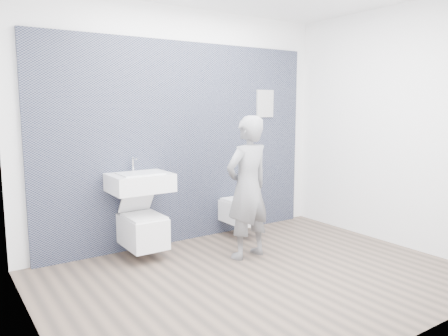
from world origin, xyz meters
TOP-DOWN VIEW (x-y plane):
  - ground at (0.00, 0.00)m, footprint 4.00×4.00m
  - room_shell at (0.00, 0.00)m, footprint 4.00×4.00m
  - tile_wall at (0.00, 1.47)m, footprint 3.60×0.06m
  - washbasin at (-0.70, 1.20)m, footprint 0.65×0.49m
  - toilet_square at (-0.70, 1.16)m, footprint 0.39×0.57m
  - toilet_rounded at (0.63, 1.17)m, footprint 0.32×0.54m
  - info_placard at (1.22, 1.43)m, footprint 0.27×0.03m
  - visitor at (0.25, 0.52)m, footprint 0.60×0.43m

SIDE VIEW (x-z plane):
  - ground at x=0.00m, z-range 0.00..0.00m
  - tile_wall at x=0.00m, z-range -1.20..1.20m
  - info_placard at x=1.22m, z-range -0.18..0.18m
  - toilet_square at x=-0.70m, z-range -0.03..0.66m
  - toilet_rounded at x=0.63m, z-range 0.18..0.47m
  - visitor at x=0.25m, z-range 0.00..1.55m
  - washbasin at x=-0.70m, z-range 0.59..1.08m
  - room_shell at x=0.00m, z-range -0.26..3.74m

